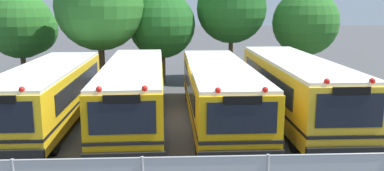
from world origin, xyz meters
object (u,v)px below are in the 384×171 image
school_bus_1 (134,90)px  tree_2 (160,24)px  tree_3 (232,8)px  school_bus_0 (49,92)px  school_bus_2 (219,90)px  school_bus_3 (295,87)px  tree_4 (304,24)px  tree_1 (101,5)px  tree_0 (24,26)px

school_bus_1 → tree_2: tree_2 is taller
tree_2 → tree_3: (4.53, 0.50, 0.98)m
school_bus_0 → school_bus_2: same height
school_bus_2 → school_bus_3: (3.28, 0.04, 0.10)m
school_bus_2 → tree_4: (6.55, 9.20, 2.36)m
tree_1 → tree_2: (3.39, 1.30, -1.14)m
school_bus_0 → tree_1: bearing=-97.9°
school_bus_1 → school_bus_2: school_bus_1 is taller
school_bus_0 → tree_2: tree_2 is taller
school_bus_1 → school_bus_2: (3.57, -0.00, -0.03)m
school_bus_0 → school_bus_2: (7.07, 0.04, 0.00)m
tree_3 → school_bus_3: bearing=-81.2°
school_bus_1 → tree_4: 13.87m
school_bus_0 → school_bus_3: size_ratio=0.94×
school_bus_0 → school_bus_3: 10.35m
school_bus_0 → tree_0: 10.87m
tree_2 → tree_3: size_ratio=0.84×
tree_2 → tree_3: 4.66m
school_bus_1 → tree_0: bearing=-53.0°
school_bus_1 → tree_4: tree_4 is taller
school_bus_2 → tree_3: (1.85, 9.30, 3.36)m
tree_3 → tree_4: 4.81m
tree_0 → school_bus_0: bearing=-66.3°
tree_4 → school_bus_0: bearing=-145.9°
tree_0 → tree_4: tree_4 is taller
tree_3 → tree_4: bearing=-1.3°
school_bus_1 → tree_0: tree_0 is taller
tree_1 → school_bus_1: bearing=-71.6°
school_bus_1 → tree_1: tree_1 is taller
school_bus_2 → school_bus_3: bearing=-179.7°
school_bus_3 → school_bus_0: bearing=0.4°
school_bus_2 → tree_4: 11.54m
school_bus_3 → tree_4: 9.98m
school_bus_1 → tree_4: (10.12, 9.20, 2.33)m
tree_0 → tree_2: bearing=-6.0°
school_bus_2 → tree_3: 10.06m
tree_4 → tree_2: bearing=-177.5°
school_bus_3 → tree_1: 12.44m
school_bus_3 → tree_0: bearing=-33.5°
tree_0 → school_bus_1: bearing=-51.3°
tree_4 → school_bus_2: bearing=-125.5°
school_bus_0 → school_bus_1: size_ratio=0.92×
tree_1 → tree_3: size_ratio=1.07×
school_bus_1 → tree_2: 9.15m
tree_3 → tree_2: bearing=-173.6°
school_bus_3 → tree_2: tree_2 is taller
school_bus_2 → tree_1: bearing=-51.5°
tree_2 → tree_3: bearing=6.4°
tree_3 → tree_4: size_ratio=1.17×
tree_0 → tree_4: 17.91m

